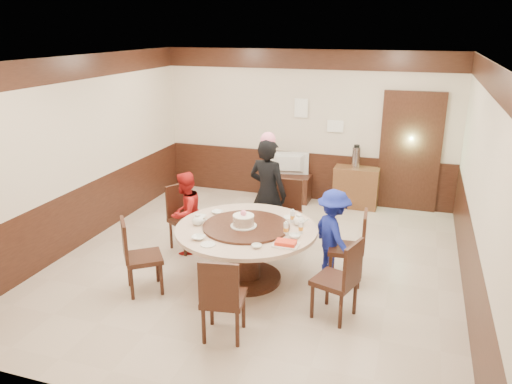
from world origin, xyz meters
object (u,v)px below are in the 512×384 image
(banquet_table, at_px, (246,243))
(side_cabinet, at_px, (356,187))
(person_standing, at_px, (268,193))
(person_red, at_px, (186,213))
(person_blue, at_px, (333,234))
(birthday_cake, at_px, (243,221))
(television, at_px, (288,164))
(thermos, at_px, (356,157))
(shrimp_platter, at_px, (286,244))
(tv_stand, at_px, (288,188))

(banquet_table, height_order, side_cabinet, banquet_table)
(person_standing, relative_size, person_red, 1.36)
(person_standing, distance_m, side_cabinet, 2.42)
(banquet_table, bearing_deg, person_red, 154.00)
(person_blue, distance_m, side_cabinet, 2.83)
(birthday_cake, xyz_separation_m, television, (-0.27, 3.30, -0.14))
(person_blue, bearing_deg, television, -13.70)
(person_standing, xyz_separation_m, side_cabinet, (1.05, 2.14, -0.46))
(person_blue, bearing_deg, side_cabinet, -38.12)
(person_blue, bearing_deg, banquet_table, 74.86)
(banquet_table, distance_m, thermos, 3.45)
(side_cabinet, bearing_deg, birthday_cake, -106.81)
(person_red, bearing_deg, shrimp_platter, 70.04)
(shrimp_platter, relative_size, television, 0.40)
(banquet_table, relative_size, tv_stand, 2.14)
(side_cabinet, height_order, thermos, thermos)
(banquet_table, height_order, person_standing, person_standing)
(banquet_table, xyz_separation_m, television, (-0.30, 3.26, 0.18))
(person_red, bearing_deg, banquet_table, 72.16)
(person_blue, relative_size, thermos, 3.18)
(person_standing, height_order, birthday_cake, person_standing)
(shrimp_platter, bearing_deg, tv_stand, 104.19)
(banquet_table, xyz_separation_m, person_blue, (1.04, 0.47, 0.07))
(birthday_cake, height_order, side_cabinet, birthday_cake)
(person_red, xyz_separation_m, birthday_cake, (1.11, -0.59, 0.24))
(shrimp_platter, distance_m, tv_stand, 3.80)
(person_blue, relative_size, television, 1.60)
(person_red, distance_m, television, 2.84)
(person_standing, distance_m, person_red, 1.24)
(thermos, bearing_deg, tv_stand, -178.62)
(person_standing, xyz_separation_m, birthday_cake, (0.04, -1.19, 0.02))
(person_standing, xyz_separation_m, thermos, (1.02, 2.14, 0.11))
(banquet_table, relative_size, thermos, 4.79)
(birthday_cake, relative_size, shrimp_platter, 1.11)
(tv_stand, distance_m, side_cabinet, 1.29)
(person_red, height_order, shrimp_platter, person_red)
(thermos, bearing_deg, side_cabinet, 0.00)
(person_red, bearing_deg, birthday_cake, 70.10)
(shrimp_platter, bearing_deg, banquet_table, 148.26)
(television, bearing_deg, birthday_cake, 83.67)
(side_cabinet, bearing_deg, person_standing, -116.13)
(thermos, bearing_deg, shrimp_platter, -95.07)
(person_blue, xyz_separation_m, birthday_cake, (-1.06, -0.51, 0.25))
(television, relative_size, side_cabinet, 0.94)
(person_blue, bearing_deg, person_standing, 18.95)
(person_standing, bearing_deg, birthday_cake, 106.20)
(birthday_cake, height_order, thermos, thermos)
(banquet_table, height_order, shrimp_platter, shrimp_platter)
(person_standing, height_order, tv_stand, person_standing)
(person_red, distance_m, person_blue, 2.17)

